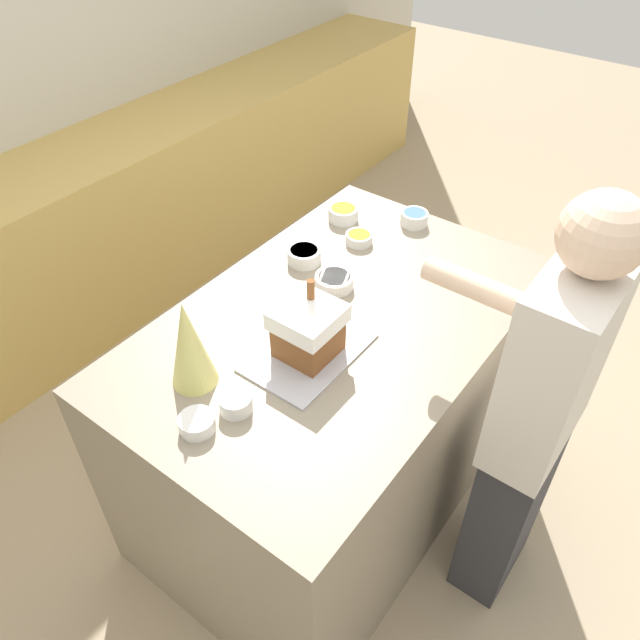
{
  "coord_description": "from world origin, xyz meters",
  "views": [
    {
      "loc": [
        -1.27,
        -0.88,
        2.29
      ],
      "look_at": [
        -0.09,
        0.0,
        1.01
      ],
      "focal_mm": 35.0,
      "sensor_mm": 36.0,
      "label": 1
    }
  ],
  "objects_px": {
    "baking_tray": "(308,352)",
    "gingerbread_house": "(308,330)",
    "candy_bowl_near_tray_left": "(197,423)",
    "candy_bowl_beside_tree": "(235,402)",
    "candy_bowl_behind_tray": "(414,218)",
    "candy_bowl_center_rear": "(343,213)",
    "candy_bowl_front_corner": "(334,281)",
    "candy_bowl_far_right": "(304,255)",
    "person": "(534,423)",
    "decorative_tree": "(189,344)",
    "candy_bowl_near_tray_right": "(359,238)"
  },
  "relations": [
    {
      "from": "candy_bowl_near_tray_left",
      "to": "gingerbread_house",
      "type": "bearing_deg",
      "value": -8.43
    },
    {
      "from": "gingerbread_house",
      "to": "candy_bowl_near_tray_left",
      "type": "height_order",
      "value": "gingerbread_house"
    },
    {
      "from": "candy_bowl_far_right",
      "to": "candy_bowl_near_tray_right",
      "type": "bearing_deg",
      "value": -22.01
    },
    {
      "from": "candy_bowl_behind_tray",
      "to": "candy_bowl_near_tray_left",
      "type": "bearing_deg",
      "value": -177.52
    },
    {
      "from": "decorative_tree",
      "to": "candy_bowl_near_tray_left",
      "type": "xyz_separation_m",
      "value": [
        -0.13,
        -0.14,
        -0.12
      ]
    },
    {
      "from": "gingerbread_house",
      "to": "candy_bowl_front_corner",
      "type": "bearing_deg",
      "value": 22.64
    },
    {
      "from": "gingerbread_house",
      "to": "person",
      "type": "distance_m",
      "value": 0.73
    },
    {
      "from": "candy_bowl_behind_tray",
      "to": "candy_bowl_near_tray_right",
      "type": "height_order",
      "value": "candy_bowl_behind_tray"
    },
    {
      "from": "candy_bowl_near_tray_left",
      "to": "candy_bowl_near_tray_right",
      "type": "xyz_separation_m",
      "value": [
        1.01,
        0.16,
        -0.0
      ]
    },
    {
      "from": "gingerbread_house",
      "to": "candy_bowl_near_tray_right",
      "type": "distance_m",
      "value": 0.64
    },
    {
      "from": "candy_bowl_near_tray_right",
      "to": "baking_tray",
      "type": "bearing_deg",
      "value": -159.95
    },
    {
      "from": "candy_bowl_front_corner",
      "to": "gingerbread_house",
      "type": "bearing_deg",
      "value": -157.36
    },
    {
      "from": "decorative_tree",
      "to": "candy_bowl_front_corner",
      "type": "bearing_deg",
      "value": -6.08
    },
    {
      "from": "baking_tray",
      "to": "candy_bowl_front_corner",
      "type": "height_order",
      "value": "candy_bowl_front_corner"
    },
    {
      "from": "candy_bowl_behind_tray",
      "to": "candy_bowl_far_right",
      "type": "distance_m",
      "value": 0.5
    },
    {
      "from": "decorative_tree",
      "to": "candy_bowl_near_tray_left",
      "type": "bearing_deg",
      "value": -132.77
    },
    {
      "from": "candy_bowl_near_tray_left",
      "to": "candy_bowl_near_tray_right",
      "type": "bearing_deg",
      "value": 8.76
    },
    {
      "from": "candy_bowl_near_tray_left",
      "to": "candy_bowl_far_right",
      "type": "distance_m",
      "value": 0.83
    },
    {
      "from": "baking_tray",
      "to": "candy_bowl_center_rear",
      "type": "distance_m",
      "value": 0.78
    },
    {
      "from": "candy_bowl_center_rear",
      "to": "candy_bowl_beside_tree",
      "type": "bearing_deg",
      "value": -161.54
    },
    {
      "from": "decorative_tree",
      "to": "candy_bowl_front_corner",
      "type": "distance_m",
      "value": 0.62
    },
    {
      "from": "baking_tray",
      "to": "gingerbread_house",
      "type": "relative_size",
      "value": 1.66
    },
    {
      "from": "gingerbread_house",
      "to": "candy_bowl_center_rear",
      "type": "xyz_separation_m",
      "value": [
        0.69,
        0.36,
        -0.07
      ]
    },
    {
      "from": "baking_tray",
      "to": "candy_bowl_behind_tray",
      "type": "bearing_deg",
      "value": 7.91
    },
    {
      "from": "candy_bowl_front_corner",
      "to": "person",
      "type": "xyz_separation_m",
      "value": [
        -0.06,
        -0.78,
        -0.14
      ]
    },
    {
      "from": "candy_bowl_center_rear",
      "to": "gingerbread_house",
      "type": "bearing_deg",
      "value": -152.55
    },
    {
      "from": "candy_bowl_near_tray_left",
      "to": "candy_bowl_behind_tray",
      "type": "xyz_separation_m",
      "value": [
        1.25,
        0.05,
        0.01
      ]
    },
    {
      "from": "candy_bowl_far_right",
      "to": "candy_bowl_front_corner",
      "type": "relative_size",
      "value": 0.91
    },
    {
      "from": "gingerbread_house",
      "to": "candy_bowl_center_rear",
      "type": "height_order",
      "value": "gingerbread_house"
    },
    {
      "from": "baking_tray",
      "to": "gingerbread_house",
      "type": "bearing_deg",
      "value": 31.51
    },
    {
      "from": "candy_bowl_near_tray_left",
      "to": "candy_bowl_beside_tree",
      "type": "height_order",
      "value": "candy_bowl_beside_tree"
    },
    {
      "from": "gingerbread_house",
      "to": "person",
      "type": "bearing_deg",
      "value": -68.15
    },
    {
      "from": "person",
      "to": "decorative_tree",
      "type": "bearing_deg",
      "value": 122.99
    },
    {
      "from": "baking_tray",
      "to": "candy_bowl_center_rear",
      "type": "xyz_separation_m",
      "value": [
        0.69,
        0.36,
        0.03
      ]
    },
    {
      "from": "gingerbread_house",
      "to": "candy_bowl_near_tray_right",
      "type": "xyz_separation_m",
      "value": [
        0.6,
        0.22,
        -0.08
      ]
    },
    {
      "from": "candy_bowl_beside_tree",
      "to": "candy_bowl_front_corner",
      "type": "distance_m",
      "value": 0.63
    },
    {
      "from": "candy_bowl_center_rear",
      "to": "decorative_tree",
      "type": "bearing_deg",
      "value": -170.61
    },
    {
      "from": "candy_bowl_behind_tray",
      "to": "candy_bowl_beside_tree",
      "type": "relative_size",
      "value": 1.15
    },
    {
      "from": "gingerbread_house",
      "to": "person",
      "type": "relative_size",
      "value": 0.15
    },
    {
      "from": "candy_bowl_near_tray_left",
      "to": "candy_bowl_center_rear",
      "type": "height_order",
      "value": "candy_bowl_center_rear"
    },
    {
      "from": "candy_bowl_behind_tray",
      "to": "candy_bowl_far_right",
      "type": "xyz_separation_m",
      "value": [
        -0.46,
        0.19,
        0.0
      ]
    },
    {
      "from": "gingerbread_house",
      "to": "candy_bowl_behind_tray",
      "type": "height_order",
      "value": "gingerbread_house"
    },
    {
      "from": "candy_bowl_near_tray_right",
      "to": "candy_bowl_center_rear",
      "type": "bearing_deg",
      "value": 55.76
    },
    {
      "from": "candy_bowl_near_tray_left",
      "to": "candy_bowl_front_corner",
      "type": "distance_m",
      "value": 0.74
    },
    {
      "from": "baking_tray",
      "to": "candy_bowl_far_right",
      "type": "distance_m",
      "value": 0.48
    },
    {
      "from": "baking_tray",
      "to": "candy_bowl_near_tray_left",
      "type": "xyz_separation_m",
      "value": [
        -0.42,
        0.06,
        0.02
      ]
    },
    {
      "from": "baking_tray",
      "to": "decorative_tree",
      "type": "distance_m",
      "value": 0.38
    },
    {
      "from": "candy_bowl_near_tray_right",
      "to": "gingerbread_house",
      "type": "bearing_deg",
      "value": -159.96
    },
    {
      "from": "candy_bowl_behind_tray",
      "to": "candy_bowl_beside_tree",
      "type": "height_order",
      "value": "candy_bowl_behind_tray"
    },
    {
      "from": "candy_bowl_beside_tree",
      "to": "candy_bowl_center_rear",
      "type": "distance_m",
      "value": 1.05
    }
  ]
}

